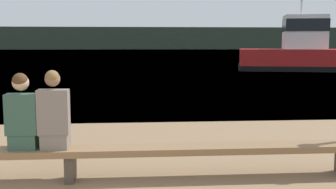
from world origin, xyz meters
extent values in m
plane|color=#386084|center=(0.00, 126.35, 0.00)|extent=(240.00, 240.00, 0.00)
cube|color=#2D3D2D|center=(0.00, 125.16, 3.22)|extent=(600.00, 12.00, 6.44)
cube|color=brown|center=(-0.01, 2.20, 0.41)|extent=(8.33, 0.42, 0.09)
cube|color=#42382D|center=(-0.01, 2.20, 0.18)|extent=(0.12, 0.36, 0.36)
cube|color=#2D4C3D|center=(-0.62, 2.28, 0.56)|extent=(0.35, 0.39, 0.21)
cube|color=#2D4C3D|center=(-0.62, 2.18, 0.93)|extent=(0.41, 0.22, 0.54)
sphere|color=tan|center=(-0.62, 2.18, 1.35)|extent=(0.22, 0.22, 0.22)
sphere|color=#472D19|center=(-0.62, 2.17, 1.38)|extent=(0.20, 0.20, 0.20)
cube|color=#70665B|center=(-0.21, 2.28, 0.56)|extent=(0.35, 0.39, 0.21)
cube|color=#70665B|center=(-0.21, 2.18, 0.96)|extent=(0.41, 0.22, 0.60)
sphere|color=#846047|center=(-0.21, 2.18, 1.40)|extent=(0.20, 0.20, 0.20)
sphere|color=brown|center=(-0.21, 2.17, 1.42)|extent=(0.19, 0.19, 0.19)
cube|color=#A81919|center=(12.06, 24.69, 0.72)|extent=(8.42, 5.16, 1.45)
cube|color=black|center=(12.06, 24.69, 0.17)|extent=(8.61, 5.33, 0.35)
cube|color=silver|center=(12.45, 24.60, 2.59)|extent=(3.14, 2.66, 2.29)
cube|color=black|center=(12.45, 24.60, 3.05)|extent=(3.21, 2.74, 0.82)
camera|label=1|loc=(0.87, -3.44, 1.87)|focal=45.00mm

